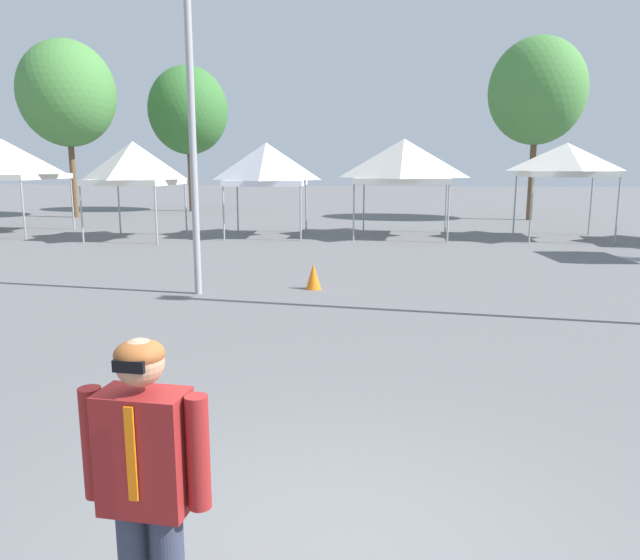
# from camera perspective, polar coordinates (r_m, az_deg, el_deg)

# --- Properties ---
(canopy_tent_left_of_center) EXTENTS (3.55, 3.55, 3.49)m
(canopy_tent_left_of_center) POSITION_cam_1_polar(r_m,az_deg,el_deg) (25.60, -27.76, 10.06)
(canopy_tent_left_of_center) COLOR #9E9EA3
(canopy_tent_left_of_center) RESTS_ON ground
(canopy_tent_center) EXTENTS (2.85, 2.85, 3.34)m
(canopy_tent_center) POSITION_cam_1_polar(r_m,az_deg,el_deg) (22.03, -17.19, 10.48)
(canopy_tent_center) COLOR #9E9EA3
(canopy_tent_center) RESTS_ON ground
(canopy_tent_behind_left) EXTENTS (2.94, 2.94, 3.32)m
(canopy_tent_behind_left) POSITION_cam_1_polar(r_m,az_deg,el_deg) (21.95, -5.09, 10.84)
(canopy_tent_behind_left) COLOR #9E9EA3
(canopy_tent_behind_left) RESTS_ON ground
(canopy_tent_far_right) EXTENTS (3.51, 3.51, 3.45)m
(canopy_tent_far_right) POSITION_cam_1_polar(r_m,az_deg,el_deg) (22.02, 7.91, 11.06)
(canopy_tent_far_right) COLOR #9E9EA3
(canopy_tent_far_right) RESTS_ON ground
(canopy_tent_right_of_center) EXTENTS (2.85, 2.85, 3.29)m
(canopy_tent_right_of_center) POSITION_cam_1_polar(r_m,az_deg,el_deg) (22.64, 22.21, 10.45)
(canopy_tent_right_of_center) COLOR #9E9EA3
(canopy_tent_right_of_center) RESTS_ON ground
(person_foreground) EXTENTS (0.65, 0.27, 1.78)m
(person_foreground) POSITION_cam_1_polar(r_m,az_deg,el_deg) (3.20, -16.01, -18.27)
(person_foreground) COLOR #33384C
(person_foreground) RESTS_ON ground
(light_pole_opposite_side) EXTENTS (0.36, 0.36, 7.89)m
(light_pole_opposite_side) POSITION_cam_1_polar(r_m,az_deg,el_deg) (12.33, -12.22, 19.67)
(light_pole_opposite_side) COLOR #9E9EA3
(light_pole_opposite_side) RESTS_ON ground
(tree_behind_tents_left) EXTENTS (4.26, 4.26, 7.77)m
(tree_behind_tents_left) POSITION_cam_1_polar(r_m,az_deg,el_deg) (34.63, -12.34, 15.36)
(tree_behind_tents_left) COLOR brown
(tree_behind_tents_left) RESTS_ON ground
(tree_behind_tents_right) EXTENTS (4.51, 4.51, 8.35)m
(tree_behind_tents_right) POSITION_cam_1_polar(r_m,az_deg,el_deg) (32.32, -22.77, 15.91)
(tree_behind_tents_right) COLOR brown
(tree_behind_tents_right) RESTS_ON ground
(tree_behind_tents_center) EXTENTS (4.33, 4.33, 8.20)m
(tree_behind_tents_center) POSITION_cam_1_polar(r_m,az_deg,el_deg) (30.19, 19.81, 16.41)
(tree_behind_tents_center) COLOR brown
(tree_behind_tents_center) RESTS_ON ground
(traffic_cone_lot_center) EXTENTS (0.32, 0.32, 0.54)m
(traffic_cone_lot_center) POSITION_cam_1_polar(r_m,az_deg,el_deg) (12.59, -0.63, 0.36)
(traffic_cone_lot_center) COLOR orange
(traffic_cone_lot_center) RESTS_ON ground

